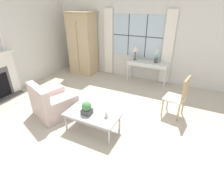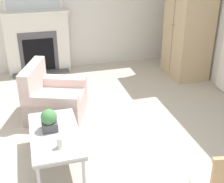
{
  "view_description": "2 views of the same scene",
  "coord_description": "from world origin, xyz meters",
  "views": [
    {
      "loc": [
        1.86,
        -2.75,
        2.46
      ],
      "look_at": [
        0.41,
        0.23,
        0.76
      ],
      "focal_mm": 28.0,
      "sensor_mm": 36.0,
      "label": 1
    },
    {
      "loc": [
        3.44,
        -0.43,
        2.55
      ],
      "look_at": [
        0.3,
        0.45,
        0.94
      ],
      "focal_mm": 50.0,
      "sensor_mm": 36.0,
      "label": 2
    }
  ],
  "objects": [
    {
      "name": "ground_plane",
      "position": [
        0.0,
        0.0,
        0.0
      ],
      "size": [
        14.0,
        14.0,
        0.0
      ],
      "primitive_type": "plane",
      "color": "#BCB2A3"
    },
    {
      "name": "wall_left",
      "position": [
        -3.03,
        0.6,
        1.4
      ],
      "size": [
        0.06,
        7.2,
        2.8
      ],
      "primitive_type": "cube",
      "color": "silver",
      "rests_on": "ground_plane"
    },
    {
      "name": "fireplace",
      "position": [
        -2.91,
        -0.24,
        0.72
      ],
      "size": [
        0.34,
        1.36,
        2.11
      ],
      "color": "#515156",
      "rests_on": "ground_plane"
    },
    {
      "name": "armoire",
      "position": [
        -1.94,
        2.62,
        1.1
      ],
      "size": [
        0.98,
        0.71,
        2.18
      ],
      "color": "tan",
      "rests_on": "ground_plane"
    },
    {
      "name": "armchair_upholstered",
      "position": [
        -0.98,
        -0.14,
        0.27
      ],
      "size": [
        1.1,
        1.09,
        0.84
      ],
      "color": "beige",
      "rests_on": "ground_plane"
    },
    {
      "name": "coffee_table",
      "position": [
        0.19,
        -0.24,
        0.38
      ],
      "size": [
        1.12,
        0.6,
        0.42
      ],
      "color": "#BCBCC1",
      "rests_on": "ground_plane"
    },
    {
      "name": "potted_plant_small",
      "position": [
        0.1,
        -0.29,
        0.56
      ],
      "size": [
        0.2,
        0.2,
        0.28
      ],
      "color": "#4C4C51",
      "rests_on": "coffee_table"
    },
    {
      "name": "pillar_candle",
      "position": [
        0.5,
        -0.22,
        0.48
      ],
      "size": [
        0.09,
        0.09,
        0.15
      ],
      "color": "silver",
      "rests_on": "coffee_table"
    }
  ]
}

